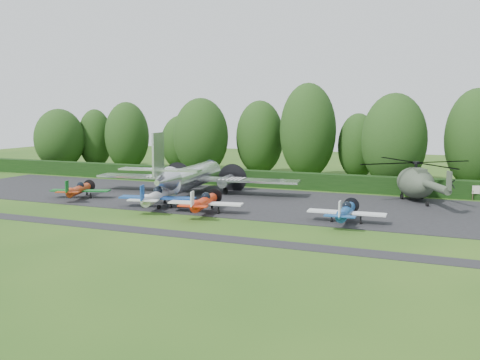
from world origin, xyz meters
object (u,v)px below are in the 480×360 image
at_px(light_plane_red, 79,190).
at_px(light_plane_orange, 204,202).
at_px(light_plane_blue, 346,212).
at_px(helicopter, 415,180).
at_px(transport_plane, 191,176).
at_px(light_plane_white, 156,197).

height_order(light_plane_red, light_plane_orange, light_plane_orange).
relative_size(light_plane_red, light_plane_orange, 0.91).
height_order(light_plane_blue, helicopter, helicopter).
distance_m(light_plane_red, light_plane_blue, 29.49).
bearing_deg(helicopter, light_plane_orange, -114.72).
xyz_separation_m(light_plane_orange, light_plane_blue, (13.07, 0.77, -0.06)).
height_order(transport_plane, helicopter, transport_plane).
distance_m(light_plane_red, light_plane_white, 10.95).
bearing_deg(transport_plane, light_plane_red, -138.59).
distance_m(light_plane_red, helicopter, 36.24).
bearing_deg(light_plane_red, light_plane_white, 9.02).
bearing_deg(light_plane_blue, light_plane_orange, -173.75).
bearing_deg(light_plane_blue, helicopter, 75.51).
distance_m(light_plane_red, light_plane_orange, 16.54).
distance_m(transport_plane, light_plane_blue, 21.17).
bearing_deg(light_plane_white, transport_plane, 107.59).
xyz_separation_m(light_plane_white, light_plane_orange, (5.57, -0.57, -0.09)).
distance_m(light_plane_white, light_plane_blue, 18.64).
xyz_separation_m(transport_plane, light_plane_orange, (6.30, -9.26, -1.04)).
height_order(transport_plane, light_plane_blue, transport_plane).
relative_size(transport_plane, helicopter, 1.58).
xyz_separation_m(transport_plane, light_plane_white, (0.72, -8.69, -0.95)).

